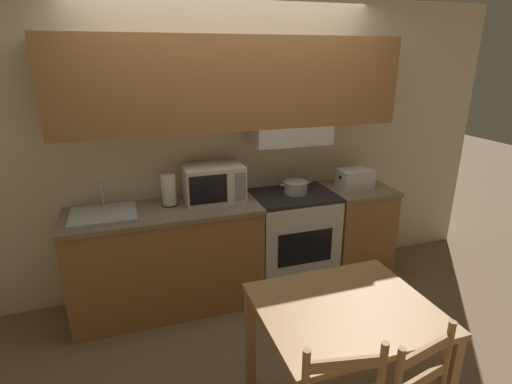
% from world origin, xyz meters
% --- Properties ---
extents(ground_plane, '(16.00, 16.00, 0.00)m').
position_xyz_m(ground_plane, '(0.00, 0.00, 0.00)').
color(ground_plane, '#7F664C').
extents(wall_back, '(5.25, 0.38, 2.55)m').
position_xyz_m(wall_back, '(0.01, -0.07, 1.56)').
color(wall_back, beige).
rests_on(wall_back, ground_plane).
extents(lower_counter_main, '(1.56, 0.60, 0.90)m').
position_xyz_m(lower_counter_main, '(-0.65, -0.29, 0.45)').
color(lower_counter_main, '#A36B38').
rests_on(lower_counter_main, ground_plane).
extents(lower_counter_right_stub, '(0.58, 0.60, 0.90)m').
position_xyz_m(lower_counter_right_stub, '(1.14, -0.29, 0.45)').
color(lower_counter_right_stub, '#A36B38').
rests_on(lower_counter_right_stub, ground_plane).
extents(stove_range, '(0.72, 0.57, 0.90)m').
position_xyz_m(stove_range, '(0.49, -0.28, 0.45)').
color(stove_range, silver).
rests_on(stove_range, ground_plane).
extents(cooking_pot, '(0.30, 0.22, 0.11)m').
position_xyz_m(cooking_pot, '(0.51, -0.27, 0.96)').
color(cooking_pot, '#B7BABF').
rests_on(cooking_pot, stove_range).
extents(microwave, '(0.49, 0.33, 0.30)m').
position_xyz_m(microwave, '(-0.22, -0.20, 1.05)').
color(microwave, silver).
rests_on(microwave, lower_counter_main).
extents(toaster, '(0.32, 0.21, 0.18)m').
position_xyz_m(toaster, '(1.10, -0.30, 0.99)').
color(toaster, silver).
rests_on(toaster, lower_counter_right_stub).
extents(sink_basin, '(0.49, 0.41, 0.23)m').
position_xyz_m(sink_basin, '(-1.11, -0.29, 0.92)').
color(sink_basin, '#B7BABF').
rests_on(sink_basin, lower_counter_main).
extents(paper_towel_roll, '(0.13, 0.13, 0.25)m').
position_xyz_m(paper_towel_roll, '(-0.59, -0.21, 1.03)').
color(paper_towel_roll, black).
rests_on(paper_towel_roll, lower_counter_main).
extents(dining_table, '(0.96, 0.81, 0.76)m').
position_xyz_m(dining_table, '(0.18, -1.73, 0.65)').
color(dining_table, '#B27F4C').
rests_on(dining_table, ground_plane).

